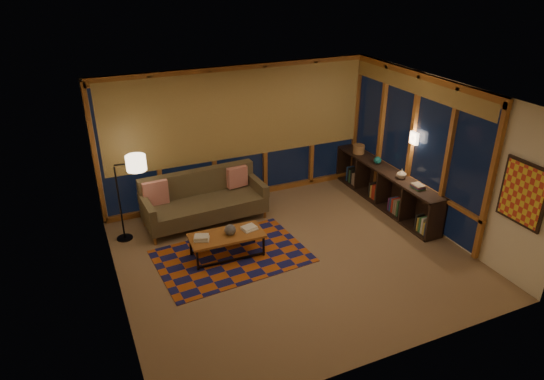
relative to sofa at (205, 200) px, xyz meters
name	(u,v)px	position (x,y,z in m)	size (l,w,h in m)	color
floor	(293,256)	(0.98, -1.72, -0.45)	(5.50, 5.00, 0.01)	#8A694C
ceiling	(296,96)	(0.98, -1.72, 2.25)	(5.50, 5.00, 0.01)	beige
walls	(294,183)	(0.98, -1.72, 0.90)	(5.51, 5.01, 2.70)	beige
window_wall_back	(239,135)	(0.98, 0.71, 0.90)	(5.30, 0.16, 2.60)	#935D29
window_wall_right	(410,145)	(3.66, -1.12, 0.90)	(0.16, 3.70, 2.60)	#935D29
wall_art	(523,194)	(3.69, -3.57, 1.00)	(0.06, 0.74, 0.94)	red
wall_sconce	(414,138)	(3.60, -1.27, 1.10)	(0.12, 0.18, 0.22)	beige
sofa	(205,200)	(0.00, 0.00, 0.00)	(2.21, 0.90, 0.91)	brown
pillow_left	(155,193)	(-0.84, 0.19, 0.22)	(0.45, 0.15, 0.45)	#B1221A
pillow_right	(237,178)	(0.74, 0.25, 0.20)	(0.40, 0.13, 0.40)	#B1221A
area_rug	(232,256)	(0.05, -1.31, -0.45)	(2.42, 1.61, 0.01)	#AD4C14
coffee_table	(227,245)	(-0.01, -1.26, -0.25)	(1.22, 0.56, 0.41)	#935D29
book_stack_a	(201,238)	(-0.42, -1.24, -0.02)	(0.23, 0.18, 0.07)	beige
book_stack_b	(249,228)	(0.39, -1.24, -0.02)	(0.27, 0.21, 0.05)	beige
ceramic_pot	(230,230)	(0.05, -1.28, 0.05)	(0.19, 0.19, 0.19)	#2F3031
floor_lamp	(119,200)	(-1.49, -0.01, 0.31)	(0.51, 0.33, 1.54)	black
bookshelf	(385,187)	(3.47, -0.75, -0.07)	(0.40, 3.03, 0.76)	#34241B
basket	(359,149)	(3.45, 0.21, 0.40)	(0.24, 0.24, 0.18)	#95633D
teal_bowl	(377,160)	(3.47, -0.44, 0.38)	(0.15, 0.15, 0.15)	#13605F
vase	(402,174)	(3.47, -1.21, 0.40)	(0.18, 0.18, 0.19)	tan
shelf_book_stack	(418,186)	(3.47, -1.68, 0.34)	(0.16, 0.23, 0.07)	beige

